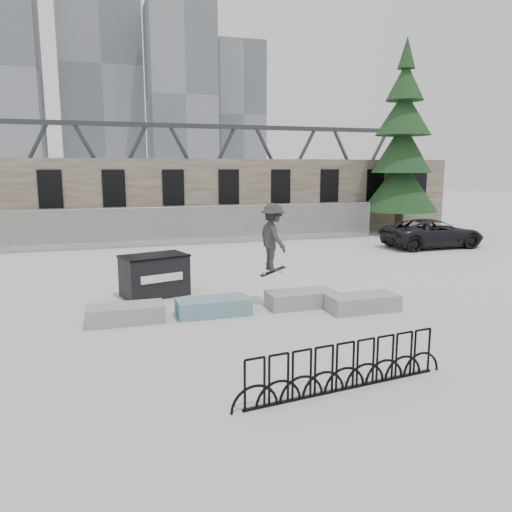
{
  "coord_description": "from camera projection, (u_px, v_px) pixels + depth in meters",
  "views": [
    {
      "loc": [
        -4.08,
        -13.21,
        4.01
      ],
      "look_at": [
        0.52,
        1.32,
        1.3
      ],
      "focal_mm": 35.0,
      "sensor_mm": 36.0,
      "label": 1
    }
  ],
  "objects": [
    {
      "name": "bike_rack",
      "position": [
        345.0,
        367.0,
        9.04
      ],
      "size": [
        4.46,
        0.59,
        0.9
      ],
      "rotation": [
        0.0,
        0.0,
        0.12
      ],
      "color": "black",
      "rests_on": "ground"
    },
    {
      "name": "planter_center_right",
      "position": [
        301.0,
        298.0,
        14.54
      ],
      "size": [
        2.0,
        0.9,
        0.46
      ],
      "color": "gray",
      "rests_on": "ground"
    },
    {
      "name": "suv",
      "position": [
        433.0,
        233.0,
        25.3
      ],
      "size": [
        5.18,
        2.4,
        1.44
      ],
      "primitive_type": "imported",
      "rotation": [
        0.0,
        0.0,
        1.57
      ],
      "color": "black",
      "rests_on": "ground"
    },
    {
      "name": "planter_offset",
      "position": [
        363.0,
        302.0,
        14.11
      ],
      "size": [
        2.0,
        0.9,
        0.46
      ],
      "color": "gray",
      "rests_on": "ground"
    },
    {
      "name": "planter_far_left",
      "position": [
        125.0,
        313.0,
        13.06
      ],
      "size": [
        2.0,
        0.9,
        0.46
      ],
      "color": "gray",
      "rests_on": "ground"
    },
    {
      "name": "dumpster",
      "position": [
        154.0,
        275.0,
        15.71
      ],
      "size": [
        2.26,
        1.73,
        1.31
      ],
      "rotation": [
        0.0,
        0.0,
        0.29
      ],
      "color": "black",
      "rests_on": "ground"
    },
    {
      "name": "spruce_tree",
      "position": [
        402.0,
        152.0,
        29.91
      ],
      "size": [
        4.5,
        4.5,
        11.5
      ],
      "color": "#38281E",
      "rests_on": "ground"
    },
    {
      "name": "skyline_towers",
      "position": [
        107.0,
        81.0,
        98.42
      ],
      "size": [
        58.0,
        28.0,
        48.0
      ],
      "color": "slate",
      "rests_on": "ground"
    },
    {
      "name": "truss_bridge",
      "position": [
        204.0,
        167.0,
        68.18
      ],
      "size": [
        70.0,
        3.0,
        9.8
      ],
      "color": "#2D3033",
      "rests_on": "ground"
    },
    {
      "name": "ground",
      "position": [
        252.0,
        309.0,
        14.31
      ],
      "size": [
        120.0,
        120.0,
        0.0
      ],
      "primitive_type": "plane",
      "color": "beige",
      "rests_on": "ground"
    },
    {
      "name": "planter_center_left",
      "position": [
        213.0,
        306.0,
        13.72
      ],
      "size": [
        2.0,
        0.9,
        0.46
      ],
      "color": "teal",
      "rests_on": "ground"
    },
    {
      "name": "skateboarder",
      "position": [
        273.0,
        237.0,
        14.47
      ],
      "size": [
        0.89,
        1.36,
        2.12
      ],
      "rotation": [
        0.0,
        0.0,
        1.7
      ],
      "color": "#2C2D2F",
      "rests_on": "ground"
    },
    {
      "name": "stone_wall",
      "position": [
        171.0,
        198.0,
        29.16
      ],
      "size": [
        36.0,
        2.58,
        4.5
      ],
      "color": "brown",
      "rests_on": "ground"
    },
    {
      "name": "chainlink_fence",
      "position": [
        181.0,
        226.0,
        25.86
      ],
      "size": [
        22.06,
        0.06,
        2.02
      ],
      "color": "gray",
      "rests_on": "ground"
    }
  ]
}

